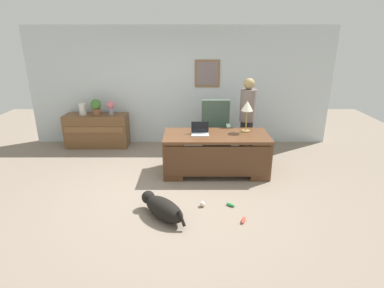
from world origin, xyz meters
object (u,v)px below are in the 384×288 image
person_standing (248,118)px  dog_lying (164,208)px  vase_with_flowers (112,106)px  potted_plant (97,106)px  laptop (201,131)px  desk_lamp (249,108)px  armchair (217,132)px  dog_toy_ball (204,204)px  credenza (99,130)px  desk (217,152)px  dog_toy_bone (232,205)px  vase_empty (84,109)px  dog_toy_plush (245,220)px

person_standing → dog_lying: (-1.57, -2.33, -0.72)m
person_standing → vase_with_flowers: bearing=167.1°
vase_with_flowers → potted_plant: size_ratio=0.88×
dog_lying → laptop: laptop is taller
laptop → desk_lamp: 0.98m
armchair → dog_toy_ball: armchair is taller
desk_lamp → vase_with_flowers: size_ratio=1.86×
credenza → desk: bearing=-29.3°
person_standing → desk_lamp: person_standing is taller
person_standing → desk_lamp: (-0.12, -0.60, 0.35)m
armchair → dog_toy_bone: 2.26m
person_standing → laptop: size_ratio=5.27×
vase_empty → vase_with_flowers: bearing=0.0°
person_standing → potted_plant: (-3.32, 0.68, 0.09)m
desk → dog_toy_bone: 1.28m
vase_with_flowers → dog_toy_plush: (2.58, -3.12, -0.93)m
desk → vase_with_flowers: 2.79m
desk → dog_toy_plush: size_ratio=11.02×
credenza → potted_plant: 0.58m
vase_empty → armchair: bearing=-9.5°
desk_lamp → credenza: bearing=158.3°
credenza → vase_with_flowers: bearing=0.2°
laptop → dog_toy_plush: 1.94m
vase_with_flowers → potted_plant: potted_plant is taller
laptop → dog_toy_plush: size_ratio=1.82×
desk → laptop: size_ratio=6.05×
desk → vase_with_flowers: size_ratio=6.13×
desk → dog_toy_bone: bearing=-83.1°
armchair → laptop: 1.06m
vase_empty → laptop: bearing=-28.8°
desk_lamp → dog_toy_bone: desk_lamp is taller
vase_empty → dog_lying: bearing=-55.5°
dog_toy_plush → dog_toy_bone: bearing=108.0°
vase_with_flowers → vase_empty: (-0.65, 0.00, -0.06)m
vase_empty → dog_toy_bone: size_ratio=1.77×
vase_empty → dog_toy_bone: vase_empty is taller
desk_lamp → dog_lying: bearing=-130.0°
vase_with_flowers → vase_empty: 0.65m
desk_lamp → dog_toy_plush: size_ratio=3.34×
dog_lying → dog_toy_ball: bearing=26.3°
dog_toy_ball → dog_toy_bone: size_ratio=0.57×
laptop → desk: bearing=-8.7°
armchair → person_standing: person_standing is taller
vase_empty → dog_toy_plush: (3.23, -3.12, -0.87)m
armchair → potted_plant: 2.78m
desk → dog_toy_bone: desk is taller
vase_with_flowers → credenza: bearing=-179.8°
dog_lying → potted_plant: potted_plant is taller
credenza → desk_lamp: size_ratio=2.43×
laptop → potted_plant: size_ratio=0.89×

